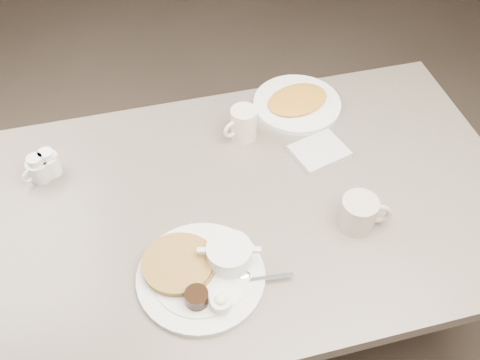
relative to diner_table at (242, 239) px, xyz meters
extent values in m
cube|color=#4C3F33|center=(0.00, 0.00, -0.59)|extent=(7.00, 8.00, 0.02)
cube|color=slate|center=(0.00, 0.00, 0.15)|extent=(1.50, 0.90, 0.04)
cylinder|color=black|center=(0.00, 0.00, -0.21)|extent=(0.14, 0.14, 0.69)
cylinder|color=black|center=(0.00, 0.00, -0.57)|extent=(0.56, 0.56, 0.03)
cylinder|color=silver|center=(-0.15, -0.20, 0.18)|extent=(0.37, 0.37, 0.01)
cylinder|color=silver|center=(-0.15, -0.20, 0.19)|extent=(0.28, 0.28, 0.00)
cylinder|color=olive|center=(-0.19, -0.16, 0.19)|extent=(0.21, 0.21, 0.01)
cylinder|color=olive|center=(-0.20, -0.17, 0.20)|extent=(0.21, 0.21, 0.01)
cylinder|color=silver|center=(-0.08, -0.18, 0.21)|extent=(0.13, 0.13, 0.05)
cube|color=silver|center=(-0.14, -0.16, 0.23)|extent=(0.03, 0.02, 0.01)
cube|color=silver|center=(-0.02, -0.19, 0.23)|extent=(0.03, 0.02, 0.01)
ellipsoid|color=white|center=(-0.09, -0.17, 0.22)|extent=(0.06, 0.06, 0.03)
ellipsoid|color=white|center=(-0.06, -0.19, 0.22)|extent=(0.05, 0.05, 0.02)
cylinder|color=black|center=(-0.17, -0.27, 0.20)|extent=(0.07, 0.07, 0.04)
cylinder|color=silver|center=(-0.12, -0.29, 0.20)|extent=(0.06, 0.06, 0.03)
ellipsoid|color=beige|center=(-0.12, -0.29, 0.21)|extent=(0.04, 0.04, 0.02)
cube|color=silver|center=(0.00, -0.25, 0.19)|extent=(0.12, 0.02, 0.00)
ellipsoid|color=silver|center=(-0.06, -0.23, 0.19)|extent=(0.04, 0.03, 0.01)
cylinder|color=#B8AC9D|center=(0.27, -0.14, 0.21)|extent=(0.11, 0.11, 0.09)
cylinder|color=black|center=(0.27, -0.14, 0.25)|extent=(0.09, 0.09, 0.01)
torus|color=#B8AC9D|center=(0.32, -0.16, 0.21)|extent=(0.07, 0.03, 0.07)
cube|color=silver|center=(0.26, 0.12, 0.18)|extent=(0.17, 0.15, 0.02)
cylinder|color=#FAE5CF|center=(0.07, 0.25, 0.22)|extent=(0.10, 0.10, 0.10)
torus|color=#FAE5CF|center=(0.03, 0.23, 0.22)|extent=(0.06, 0.03, 0.06)
cylinder|color=silver|center=(-0.52, 0.23, 0.20)|extent=(0.08, 0.08, 0.06)
cylinder|color=silver|center=(-0.52, 0.23, 0.24)|extent=(0.05, 0.05, 0.02)
cone|color=silver|center=(-0.50, 0.24, 0.24)|extent=(0.03, 0.03, 0.02)
torus|color=silver|center=(-0.54, 0.21, 0.20)|extent=(0.04, 0.03, 0.04)
cylinder|color=white|center=(-0.49, 0.24, 0.20)|extent=(0.06, 0.06, 0.06)
cylinder|color=white|center=(-0.49, 0.24, 0.24)|extent=(0.04, 0.04, 0.02)
cone|color=white|center=(-0.47, 0.23, 0.24)|extent=(0.03, 0.03, 0.02)
torus|color=white|center=(-0.52, 0.26, 0.20)|extent=(0.04, 0.03, 0.04)
cylinder|color=white|center=(0.27, 0.34, 0.18)|extent=(0.34, 0.34, 0.01)
ellipsoid|color=gold|center=(0.27, 0.34, 0.19)|extent=(0.23, 0.19, 0.02)
camera|label=1|loc=(-0.23, -0.89, 1.31)|focal=41.01mm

